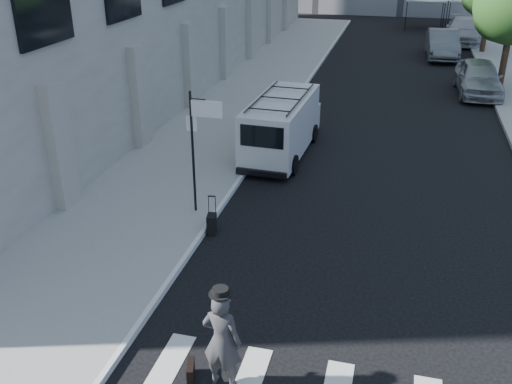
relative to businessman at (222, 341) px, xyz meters
The scene contains 11 objects.
ground 3.16m from the businessman, 93.17° to the left, with size 120.00×120.00×0.00m, color black.
sidewalk_left 19.52m from the businessman, 103.09° to the left, with size 4.50×48.00×0.15m, color gray.
sign_pole 6.90m from the businessman, 112.21° to the left, with size 1.03×0.07×3.50m.
tree_near 24.46m from the businessman, 72.42° to the left, with size 3.80×3.83×6.03m.
businessman is the anchor object (origin of this frame).
briefcase 1.03m from the businessman, behind, with size 0.12×0.44×0.34m, color black.
suitcase 5.70m from the businessman, 110.49° to the left, with size 0.29×0.41×1.04m.
cargo_van 11.69m from the businessman, 96.87° to the left, with size 2.11×5.52×2.07m.
parked_car_a 22.61m from the businessman, 74.04° to the left, with size 1.97×4.89×1.67m, color #9C9FA4.
parked_car_b 30.46m from the businessman, 80.87° to the left, with size 1.77×5.08×1.67m, color slate.
parked_car_c 36.18m from the businessman, 79.76° to the left, with size 2.35×5.79×1.68m, color #B2B4BB.
Camera 1 is at (2.72, -10.51, 7.63)m, focal length 40.00 mm.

